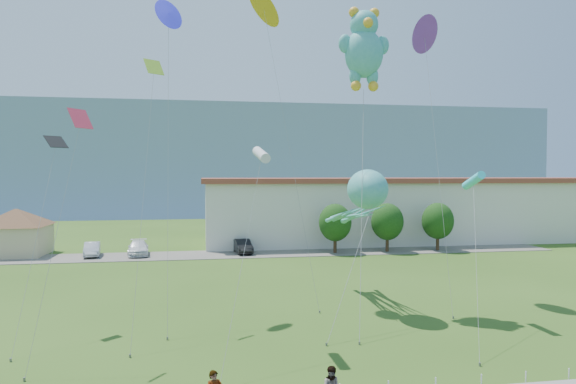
{
  "coord_description": "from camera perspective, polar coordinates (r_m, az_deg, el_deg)",
  "views": [
    {
      "loc": [
        -4.21,
        -20.48,
        8.71
      ],
      "look_at": [
        0.48,
        8.0,
        7.7
      ],
      "focal_mm": 32.0,
      "sensor_mm": 36.0,
      "label": 1
    }
  ],
  "objects": [
    {
      "name": "small_kite_white",
      "position": [
        26.2,
        -3.02,
        3.99
      ],
      "size": [
        2.65,
        6.7,
        10.14
      ],
      "color": "silver",
      "rests_on": "ground"
    },
    {
      "name": "octopus_kite",
      "position": [
        33.69,
        8.11,
        -0.99
      ],
      "size": [
        5.3,
        12.59,
        9.0
      ],
      "color": "teal",
      "rests_on": "ground"
    },
    {
      "name": "small_kite_black",
      "position": [
        31.99,
        -24.77,
        3.03
      ],
      "size": [
        1.29,
        6.97,
        11.01
      ],
      "color": "black",
      "rests_on": "ground"
    },
    {
      "name": "small_kite_pink",
      "position": [
        26.4,
        -22.6,
        4.9
      ],
      "size": [
        2.35,
        3.96,
        11.81
      ],
      "color": "#F0354F",
      "rests_on": "ground"
    },
    {
      "name": "small_kite_cyan",
      "position": [
        32.56,
        19.92,
        1.08
      ],
      "size": [
        3.94,
        8.43,
        8.76
      ],
      "color": "#35DEF1",
      "rests_on": "ground"
    },
    {
      "name": "small_kite_orange",
      "position": [
        38.63,
        -2.53,
        19.11
      ],
      "size": [
        3.75,
        6.47,
        21.32
      ],
      "color": "gold",
      "rests_on": "ground"
    },
    {
      "name": "small_kite_yellow",
      "position": [
        31.53,
        -14.95,
        10.01
      ],
      "size": [
        1.29,
        7.8,
        15.6
      ],
      "color": "#ABDE34",
      "rests_on": "ground"
    },
    {
      "name": "tree_far",
      "position": [
        60.69,
        16.3,
        -3.11
      ],
      "size": [
        3.6,
        3.6,
        5.47
      ],
      "color": "#3F2B19",
      "rests_on": "ground"
    },
    {
      "name": "warehouse",
      "position": [
        71.35,
        15.73,
        -1.76
      ],
      "size": [
        61.0,
        15.0,
        8.2
      ],
      "color": "beige",
      "rests_on": "ground"
    },
    {
      "name": "pavilion",
      "position": [
        62.0,
        -27.97,
        -3.49
      ],
      "size": [
        9.2,
        9.2,
        5.0
      ],
      "color": "tan",
      "rests_on": "ground"
    },
    {
      "name": "tree_near",
      "position": [
        56.55,
        5.26,
        -3.4
      ],
      "size": [
        3.6,
        3.6,
        5.47
      ],
      "color": "#3F2B19",
      "rests_on": "ground"
    },
    {
      "name": "parked_car_black",
      "position": [
        56.69,
        -5.04,
        -6.01
      ],
      "size": [
        2.03,
        4.7,
        1.5
      ],
      "primitive_type": "imported",
      "rotation": [
        0.0,
        0.0,
        0.1
      ],
      "color": "black",
      "rests_on": "parking_strip"
    },
    {
      "name": "parking_strip",
      "position": [
        56.31,
        -4.98,
        -6.87
      ],
      "size": [
        70.0,
        6.0,
        0.06
      ],
      "primitive_type": "cube",
      "color": "#59544C",
      "rests_on": "ground"
    },
    {
      "name": "hill_ridge",
      "position": [
        140.59,
        -7.64,
        3.53
      ],
      "size": [
        160.0,
        50.0,
        25.0
      ],
      "primitive_type": "cube",
      "color": "#73909F",
      "rests_on": "ground"
    },
    {
      "name": "teddy_bear_kite",
      "position": [
        35.6,
        8.44,
        15.63
      ],
      "size": [
        4.51,
        9.21,
        19.72
      ],
      "color": "teal",
      "rests_on": "ground"
    },
    {
      "name": "parked_car_silver",
      "position": [
        58.18,
        -20.94,
        -5.96
      ],
      "size": [
        2.17,
        4.57,
        1.45
      ],
      "primitive_type": "imported",
      "rotation": [
        0.0,
        0.0,
        0.15
      ],
      "color": "silver",
      "rests_on": "parking_strip"
    },
    {
      "name": "small_kite_purple",
      "position": [
        40.23,
        15.01,
        15.94
      ],
      "size": [
        2.22,
        7.99,
        19.62
      ],
      "color": "purple",
      "rests_on": "ground"
    },
    {
      "name": "small_kite_blue",
      "position": [
        36.11,
        -13.13,
        18.05
      ],
      "size": [
        1.8,
        8.28,
        19.91
      ],
      "color": "#2726DB",
      "rests_on": "ground"
    },
    {
      "name": "parked_car_white",
      "position": [
        57.42,
        -16.3,
        -5.99
      ],
      "size": [
        2.62,
        5.34,
        1.49
      ],
      "primitive_type": "imported",
      "rotation": [
        0.0,
        0.0,
        0.1
      ],
      "color": "white",
      "rests_on": "parking_strip"
    },
    {
      "name": "tree_mid",
      "position": [
        58.35,
        10.98,
        -3.27
      ],
      "size": [
        3.6,
        3.6,
        5.47
      ],
      "color": "#3F2B19",
      "rests_on": "ground"
    }
  ]
}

